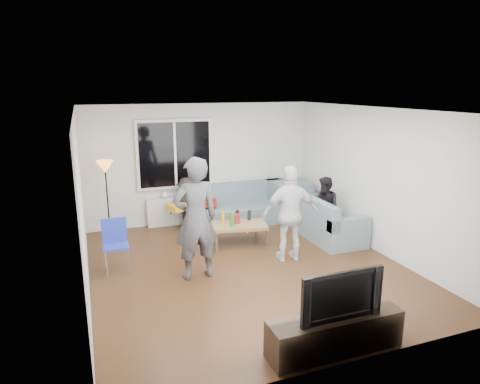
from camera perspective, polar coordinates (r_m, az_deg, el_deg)
name	(u,v)px	position (r m, az deg, el deg)	size (l,w,h in m)	color
floor	(247,268)	(7.23, 0.94, -10.20)	(5.00, 5.50, 0.04)	#56351C
ceiling	(248,108)	(6.60, 1.03, 11.20)	(5.00, 5.50, 0.04)	white
wall_back	(201,163)	(9.37, -5.24, 3.86)	(5.00, 0.04, 2.60)	silver
wall_front	(347,254)	(4.45, 14.25, -8.12)	(5.00, 0.04, 2.60)	silver
wall_left	(80,207)	(6.35, -20.71, -1.92)	(0.04, 5.50, 2.60)	silver
wall_right	(377,180)	(8.04, 17.95, 1.53)	(0.04, 5.50, 2.60)	silver
window_frame	(175,154)	(9.11, -8.79, 5.06)	(1.62, 0.06, 1.47)	white
window_glass	(175,154)	(9.08, -8.74, 5.02)	(1.50, 0.02, 1.35)	black
window_mullion	(175,155)	(9.07, -8.72, 5.01)	(0.05, 0.03, 1.35)	white
radiator	(177,211)	(9.35, -8.46, -2.50)	(1.30, 0.12, 0.62)	silver
potted_plant	(193,187)	(9.27, -6.33, 0.64)	(0.21, 0.17, 0.38)	#346C2B
vase	(165,194)	(9.17, -10.05, -0.33)	(0.17, 0.17, 0.17)	silver
sofa_back_section	(238,204)	(9.30, -0.21, -1.69)	(2.30, 0.85, 0.85)	slate
sofa_right_section	(323,215)	(8.73, 11.09, -3.03)	(0.85, 2.00, 0.85)	slate
sofa_corner	(289,199)	(9.79, 6.59, -0.99)	(0.85, 0.85, 0.85)	slate
cushion_yellow	(178,207)	(8.90, -8.39, -2.00)	(0.38, 0.32, 0.14)	gold
cushion_red	(208,203)	(9.13, -4.33, -1.48)	(0.36, 0.30, 0.13)	maroon
coffee_table	(237,234)	(8.14, -0.35, -5.68)	(1.10, 0.60, 0.40)	#9C7B4B
pitcher	(236,219)	(8.11, -0.58, -3.63)	(0.17, 0.17, 0.17)	maroon
side_chair	(116,246)	(7.19, -16.37, -7.06)	(0.40, 0.40, 0.86)	#2738AC
floor_lamp	(108,201)	(8.66, -17.40, -1.11)	(0.32, 0.32, 1.56)	#FCA02F
player_left	(196,219)	(6.56, -5.99, -3.61)	(0.71, 0.46, 1.94)	#434448
player_right	(290,214)	(7.27, 6.80, -2.96)	(0.98, 0.41, 1.67)	silver
spectator_right	(325,207)	(8.61, 11.42, -2.01)	(0.59, 0.46, 1.21)	black
spectator_back	(187,203)	(8.98, -7.17, -1.53)	(0.72, 0.41, 1.11)	black
tv_console	(335,333)	(5.19, 12.65, -18.04)	(1.60, 0.40, 0.44)	#312418
television	(337,292)	(4.94, 12.98, -13.02)	(1.00, 0.13, 0.58)	black
bottle_c	(237,216)	(8.21, -0.37, -3.20)	(0.07, 0.07, 0.23)	black
bottle_b	(232,220)	(7.90, -1.06, -3.73)	(0.08, 0.08, 0.27)	#2F8818
bottle_e	(249,215)	(8.29, 1.25, -3.12)	(0.07, 0.07, 0.20)	black
bottle_a	(223,218)	(8.06, -2.33, -3.48)	(0.07, 0.07, 0.24)	orange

